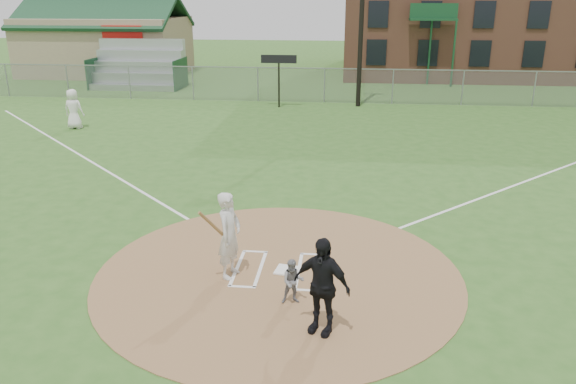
# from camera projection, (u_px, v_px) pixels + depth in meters

# --- Properties ---
(ground) EXTENTS (140.00, 140.00, 0.00)m
(ground) POSITION_uv_depth(u_px,v_px,m) (279.00, 273.00, 12.97)
(ground) COLOR #305C1F
(ground) RESTS_ON ground
(dirt_circle) EXTENTS (8.40, 8.40, 0.02)m
(dirt_circle) POSITION_uv_depth(u_px,v_px,m) (279.00, 273.00, 12.97)
(dirt_circle) COLOR #976F47
(dirt_circle) RESTS_ON ground
(home_plate) EXTENTS (0.58, 0.58, 0.03)m
(home_plate) POSITION_uv_depth(u_px,v_px,m) (287.00, 270.00, 13.05)
(home_plate) COLOR white
(home_plate) RESTS_ON dirt_circle
(foul_line_first) EXTENTS (17.04, 17.04, 0.01)m
(foul_line_first) POSITION_uv_depth(u_px,v_px,m) (553.00, 171.00, 20.49)
(foul_line_first) COLOR white
(foul_line_first) RESTS_ON ground
(foul_line_third) EXTENTS (17.04, 17.04, 0.01)m
(foul_line_third) POSITION_uv_depth(u_px,v_px,m) (83.00, 156.00, 22.33)
(foul_line_third) COLOR white
(foul_line_third) RESTS_ON ground
(catcher) EXTENTS (0.53, 0.45, 0.97)m
(catcher) POSITION_uv_depth(u_px,v_px,m) (293.00, 282.00, 11.56)
(catcher) COLOR gray
(catcher) RESTS_ON dirt_circle
(umpire) EXTENTS (1.23, 0.87, 1.94)m
(umpire) POSITION_uv_depth(u_px,v_px,m) (322.00, 286.00, 10.41)
(umpire) COLOR black
(umpire) RESTS_ON dirt_circle
(ondeck_player) EXTENTS (0.95, 0.65, 1.89)m
(ondeck_player) POSITION_uv_depth(u_px,v_px,m) (74.00, 109.00, 26.74)
(ondeck_player) COLOR white
(ondeck_player) RESTS_ON ground
(batters_boxes) EXTENTS (2.08, 1.88, 0.01)m
(batters_boxes) POSITION_uv_depth(u_px,v_px,m) (279.00, 270.00, 13.10)
(batters_boxes) COLOR white
(batters_boxes) RESTS_ON dirt_circle
(batter_at_plate) EXTENTS (0.86, 1.04, 2.01)m
(batter_at_plate) POSITION_uv_depth(u_px,v_px,m) (229.00, 235.00, 12.51)
(batter_at_plate) COLOR silver
(batter_at_plate) RESTS_ON dirt_circle
(outfield_fence) EXTENTS (56.08, 0.08, 2.03)m
(outfield_fence) POSITION_uv_depth(u_px,v_px,m) (324.00, 85.00, 33.26)
(outfield_fence) COLOR slate
(outfield_fence) RESTS_ON ground
(bleachers) EXTENTS (6.08, 3.20, 3.20)m
(bleachers) POSITION_uv_depth(u_px,v_px,m) (137.00, 64.00, 38.34)
(bleachers) COLOR #B7BABF
(bleachers) RESTS_ON ground
(clubhouse) EXTENTS (12.20, 8.71, 6.23)m
(clubhouse) POSITION_uv_depth(u_px,v_px,m) (107.00, 44.00, 44.95)
(clubhouse) COLOR tan
(clubhouse) RESTS_ON ground
(scoreboard_sign) EXTENTS (2.00, 0.10, 2.93)m
(scoreboard_sign) POSITION_uv_depth(u_px,v_px,m) (279.00, 65.00, 31.37)
(scoreboard_sign) COLOR black
(scoreboard_sign) RESTS_ON ground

